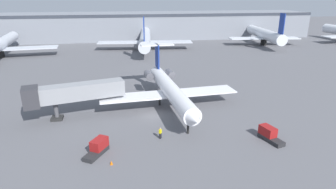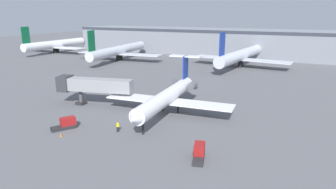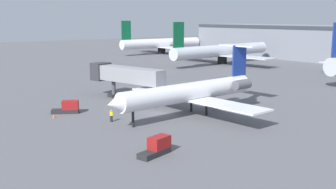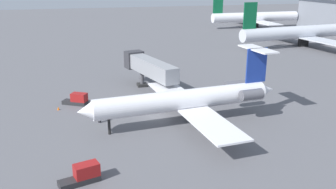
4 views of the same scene
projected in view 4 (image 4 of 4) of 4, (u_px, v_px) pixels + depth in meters
The scene contains 9 objects.
ground_plane at pixel (158, 117), 52.71m from camera, with size 400.00×400.00×0.10m, color #5B5B60.
regional_jet at pixel (189, 99), 49.33m from camera, with size 25.18×28.64×9.82m.
jet_bridge at pixel (147, 66), 64.18m from camera, with size 16.19×6.57×5.99m.
ground_crew_marshaller at pixel (99, 117), 50.24m from camera, with size 0.45×0.47×1.69m.
baggage_tug_lead at pixel (77, 100), 57.40m from camera, with size 3.28×4.14×1.90m.
baggage_tug_trailing at pixel (83, 175), 35.59m from camera, with size 2.41×4.23×1.90m.
traffic_cone_near at pixel (58, 108), 55.25m from camera, with size 0.36×0.36×0.55m.
parked_airliner_west_end at pixel (255, 17), 144.28m from camera, with size 30.76×36.59×13.04m.
parked_airliner_west_mid at pixel (304, 32), 104.91m from camera, with size 35.71×42.13×13.01m.
Camera 4 is at (47.72, -11.79, 19.30)m, focal length 38.80 mm.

